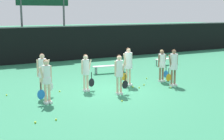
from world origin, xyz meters
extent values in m
plane|color=#2D7F56|center=(0.00, 0.00, 0.00)|extent=(140.00, 140.00, 0.00)
cube|color=black|center=(0.00, 9.24, 1.20)|extent=(60.00, 0.06, 2.41)
cube|color=slate|center=(0.00, 9.24, 2.45)|extent=(60.00, 0.08, 0.08)
cylinder|color=#515156|center=(-1.50, 10.48, 2.59)|extent=(0.14, 0.14, 5.19)
cylinder|color=#515156|center=(1.58, 10.48, 2.59)|extent=(0.14, 0.14, 5.19)
cube|color=silver|center=(1.82, 3.73, 0.41)|extent=(2.02, 0.62, 0.04)
cylinder|color=slate|center=(2.64, 3.75, 0.20)|extent=(0.06, 0.06, 0.39)
cylinder|color=slate|center=(2.61, 3.50, 0.20)|extent=(0.06, 0.06, 0.39)
cylinder|color=slate|center=(1.03, 3.96, 0.20)|extent=(0.06, 0.06, 0.39)
cylinder|color=slate|center=(0.99, 3.71, 0.20)|extent=(0.06, 0.06, 0.39)
cube|color=silver|center=(6.40, 4.40, 0.40)|extent=(1.71, 0.41, 0.04)
cylinder|color=slate|center=(7.09, 4.55, 0.19)|extent=(0.06, 0.06, 0.38)
cylinder|color=slate|center=(7.10, 4.30, 0.19)|extent=(0.06, 0.06, 0.38)
cylinder|color=slate|center=(5.70, 4.51, 0.19)|extent=(0.06, 0.06, 0.38)
cylinder|color=slate|center=(5.71, 4.26, 0.19)|extent=(0.06, 0.06, 0.38)
cylinder|color=beige|center=(-3.02, -0.45, 0.40)|extent=(0.10, 0.10, 0.81)
cylinder|color=beige|center=(-3.17, -0.48, 0.40)|extent=(0.10, 0.10, 0.81)
cube|color=white|center=(-3.01, -0.48, 0.04)|extent=(0.15, 0.26, 0.09)
cube|color=white|center=(-3.17, -0.51, 0.04)|extent=(0.15, 0.26, 0.09)
cylinder|color=white|center=(-3.09, -0.46, 0.90)|extent=(0.34, 0.34, 0.25)
cylinder|color=white|center=(-3.09, -0.46, 1.14)|extent=(0.29, 0.29, 0.66)
sphere|color=beige|center=(-3.09, -0.46, 1.58)|extent=(0.22, 0.22, 0.22)
sphere|color=olive|center=(-3.10, -0.44, 1.61)|extent=(0.20, 0.20, 0.20)
cylinder|color=beige|center=(-3.28, -0.50, 1.13)|extent=(0.22, 0.11, 0.63)
cylinder|color=beige|center=(-2.92, -0.43, 1.13)|extent=(0.08, 0.08, 0.63)
cylinder|color=black|center=(-3.35, -0.53, 0.72)|extent=(0.03, 0.03, 0.28)
ellipsoid|color=blue|center=(-3.35, -0.53, 0.39)|extent=(0.29, 0.03, 0.38)
cylinder|color=beige|center=(0.04, -0.63, 0.40)|extent=(0.10, 0.10, 0.80)
cylinder|color=beige|center=(-0.11, -0.60, 0.40)|extent=(0.10, 0.10, 0.80)
cube|color=white|center=(0.04, -0.66, 0.04)|extent=(0.15, 0.26, 0.09)
cube|color=white|center=(-0.11, -0.63, 0.04)|extent=(0.15, 0.26, 0.09)
cylinder|color=white|center=(-0.03, -0.62, 0.88)|extent=(0.32, 0.32, 0.22)
cylinder|color=white|center=(-0.03, -0.62, 1.13)|extent=(0.28, 0.28, 0.66)
sphere|color=beige|center=(-0.03, -0.62, 1.56)|extent=(0.21, 0.21, 0.21)
sphere|color=#4C331E|center=(-0.03, -0.60, 1.59)|extent=(0.19, 0.19, 0.19)
cylinder|color=beige|center=(0.14, -0.65, 1.12)|extent=(0.22, 0.11, 0.63)
cylinder|color=beige|center=(-0.20, -0.59, 1.12)|extent=(0.08, 0.08, 0.63)
cylinder|color=black|center=(0.22, -0.69, 0.72)|extent=(0.03, 0.03, 0.26)
ellipsoid|color=black|center=(0.22, -0.69, 0.41)|extent=(0.29, 0.03, 0.36)
cylinder|color=#8C664C|center=(3.06, -0.49, 0.41)|extent=(0.10, 0.10, 0.82)
cylinder|color=#8C664C|center=(2.88, -0.49, 0.41)|extent=(0.10, 0.10, 0.82)
cube|color=white|center=(3.06, -0.52, 0.04)|extent=(0.11, 0.24, 0.09)
cube|color=white|center=(2.88, -0.52, 0.04)|extent=(0.11, 0.24, 0.09)
cylinder|color=white|center=(2.97, -0.49, 0.91)|extent=(0.39, 0.39, 0.24)
cylinder|color=white|center=(2.97, -0.49, 1.17)|extent=(0.34, 0.34, 0.70)
sphere|color=#8C664C|center=(2.97, -0.49, 1.62)|extent=(0.20, 0.20, 0.20)
sphere|color=#4C331E|center=(2.97, -0.47, 1.64)|extent=(0.18, 0.18, 0.18)
cylinder|color=#8C664C|center=(2.76, -0.49, 1.16)|extent=(0.21, 0.08, 0.66)
cylinder|color=#8C664C|center=(3.17, -0.49, 1.16)|extent=(0.08, 0.08, 0.66)
cylinder|color=black|center=(2.68, -0.51, 0.74)|extent=(0.03, 0.03, 0.26)
ellipsoid|color=orange|center=(2.68, -0.51, 0.43)|extent=(0.30, 0.03, 0.36)
cylinder|color=beige|center=(-2.89, 0.47, 0.43)|extent=(0.10, 0.10, 0.86)
cylinder|color=beige|center=(-3.06, 0.50, 0.43)|extent=(0.10, 0.10, 0.86)
cube|color=white|center=(-2.90, 0.44, 0.04)|extent=(0.15, 0.26, 0.09)
cube|color=white|center=(-3.07, 0.47, 0.04)|extent=(0.15, 0.26, 0.09)
cylinder|color=white|center=(-2.98, 0.48, 0.92)|extent=(0.36, 0.36, 0.18)
cylinder|color=white|center=(-2.98, 0.48, 1.22)|extent=(0.31, 0.31, 0.73)
sphere|color=beige|center=(-2.98, 0.48, 1.69)|extent=(0.20, 0.20, 0.20)
sphere|color=#4C331E|center=(-2.97, 0.50, 1.71)|extent=(0.18, 0.18, 0.18)
cylinder|color=beige|center=(-2.78, 0.45, 1.21)|extent=(0.23, 0.11, 0.70)
cylinder|color=beige|center=(-3.16, 0.52, 1.21)|extent=(0.08, 0.08, 0.70)
cylinder|color=black|center=(-2.71, 0.41, 0.77)|extent=(0.03, 0.03, 0.28)
ellipsoid|color=silver|center=(-2.71, 0.41, 0.44)|extent=(0.26, 0.03, 0.39)
cylinder|color=beige|center=(-0.96, 0.56, 0.39)|extent=(0.10, 0.10, 0.78)
cylinder|color=beige|center=(-1.12, 0.56, 0.39)|extent=(0.10, 0.10, 0.78)
cube|color=white|center=(-0.96, 0.53, 0.04)|extent=(0.11, 0.24, 0.09)
cube|color=white|center=(-1.12, 0.53, 0.04)|extent=(0.11, 0.24, 0.09)
cylinder|color=white|center=(-1.04, 0.56, 0.86)|extent=(0.33, 0.33, 0.24)
cylinder|color=white|center=(-1.04, 0.56, 1.09)|extent=(0.28, 0.28, 0.64)
sphere|color=beige|center=(-1.04, 0.56, 1.51)|extent=(0.20, 0.20, 0.20)
sphere|color=#4C331E|center=(-1.04, 0.58, 1.54)|extent=(0.19, 0.19, 0.19)
cylinder|color=beige|center=(-0.86, 0.56, 1.08)|extent=(0.20, 0.08, 0.61)
cylinder|color=beige|center=(-1.21, 0.56, 1.08)|extent=(0.08, 0.08, 0.60)
cylinder|color=black|center=(-0.78, 0.54, 0.69)|extent=(0.03, 0.03, 0.28)
ellipsoid|color=black|center=(-0.78, 0.54, 0.36)|extent=(0.27, 0.03, 0.38)
cylinder|color=beige|center=(1.22, 0.58, 0.43)|extent=(0.10, 0.10, 0.86)
cylinder|color=beige|center=(1.04, 0.54, 0.43)|extent=(0.10, 0.10, 0.86)
cube|color=white|center=(1.23, 0.55, 0.04)|extent=(0.15, 0.26, 0.09)
cube|color=white|center=(1.04, 0.51, 0.04)|extent=(0.15, 0.26, 0.09)
cylinder|color=white|center=(1.13, 0.56, 0.92)|extent=(0.39, 0.39, 0.19)
cylinder|color=white|center=(1.13, 0.56, 1.22)|extent=(0.34, 0.34, 0.73)
sphere|color=beige|center=(1.13, 0.56, 1.69)|extent=(0.19, 0.19, 0.19)
sphere|color=#4C331E|center=(1.13, 0.58, 1.71)|extent=(0.18, 0.18, 0.18)
cylinder|color=beige|center=(0.92, 0.52, 1.21)|extent=(0.23, 0.12, 0.70)
cylinder|color=beige|center=(1.33, 0.60, 1.21)|extent=(0.08, 0.08, 0.70)
cylinder|color=black|center=(0.85, 0.48, 0.78)|extent=(0.03, 0.03, 0.26)
ellipsoid|color=orange|center=(0.85, 0.48, 0.47)|extent=(0.31, 0.03, 0.36)
cylinder|color=#8C664C|center=(3.14, 0.52, 0.38)|extent=(0.10, 0.10, 0.76)
cylinder|color=#8C664C|center=(2.96, 0.51, 0.38)|extent=(0.10, 0.10, 0.76)
cube|color=white|center=(3.14, 0.49, 0.04)|extent=(0.13, 0.25, 0.09)
cube|color=white|center=(2.96, 0.48, 0.04)|extent=(0.13, 0.25, 0.09)
cylinder|color=white|center=(3.05, 0.51, 0.85)|extent=(0.38, 0.38, 0.25)
cylinder|color=white|center=(3.05, 0.51, 1.08)|extent=(0.33, 0.33, 0.63)
sphere|color=#8C664C|center=(3.05, 0.51, 1.49)|extent=(0.20, 0.20, 0.20)
sphere|color=#D8B772|center=(3.05, 0.53, 1.51)|extent=(0.18, 0.18, 0.18)
cylinder|color=#8C664C|center=(3.25, 0.53, 1.06)|extent=(0.20, 0.09, 0.60)
cylinder|color=#8C664C|center=(2.85, 0.50, 1.06)|extent=(0.08, 0.08, 0.60)
cylinder|color=black|center=(3.33, 0.52, 0.68)|extent=(0.03, 0.03, 0.27)
ellipsoid|color=blue|center=(3.33, 0.52, 0.35)|extent=(0.29, 0.03, 0.38)
sphere|color=#CCE033|center=(2.56, -0.82, 0.03)|extent=(0.06, 0.06, 0.06)
sphere|color=#CCE033|center=(-4.09, -2.43, 0.03)|extent=(0.07, 0.07, 0.07)
sphere|color=#CCE033|center=(-0.49, -1.64, 0.03)|extent=(0.06, 0.06, 0.06)
sphere|color=#CCE033|center=(2.74, 1.35, 0.03)|extent=(0.07, 0.07, 0.07)
sphere|color=#CCE033|center=(1.31, -0.13, 0.03)|extent=(0.07, 0.07, 0.07)
sphere|color=#CCE033|center=(-2.14, 0.93, 0.03)|extent=(0.07, 0.07, 0.07)
sphere|color=#CCE033|center=(1.03, 0.92, 0.03)|extent=(0.07, 0.07, 0.07)
sphere|color=#CCE033|center=(-3.43, -2.48, 0.03)|extent=(0.07, 0.07, 0.07)
sphere|color=#CCE033|center=(-4.28, 1.39, 0.03)|extent=(0.06, 0.06, 0.06)
sphere|color=#CCE033|center=(1.11, 0.10, 0.04)|extent=(0.07, 0.07, 0.07)
sphere|color=#CCE033|center=(1.80, 0.20, 0.03)|extent=(0.07, 0.07, 0.07)
camera|label=1|loc=(-6.39, -11.73, 3.44)|focal=50.00mm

